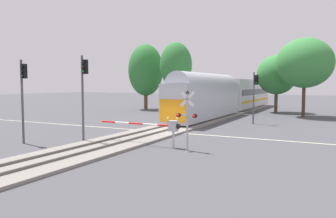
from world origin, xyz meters
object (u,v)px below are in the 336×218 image
at_px(traffic_signal_far_side, 255,89).
at_px(pine_left_background, 146,70).
at_px(crossing_gate_near, 163,126).
at_px(traffic_signal_median, 84,85).
at_px(oak_behind_train, 176,65).
at_px(crossing_signal_mast, 187,114).
at_px(traffic_signal_near_left, 23,88).
at_px(oak_far_right, 305,63).
at_px(elm_centre_background, 277,75).
at_px(commuter_train, 230,94).

xyz_separation_m(traffic_signal_far_side, pine_left_background, (-20.65, 12.23, 2.88)).
distance_m(crossing_gate_near, traffic_signal_median, 6.44).
height_order(pine_left_background, oak_behind_train, pine_left_background).
height_order(crossing_gate_near, crossing_signal_mast, crossing_signal_mast).
height_order(traffic_signal_near_left, oak_behind_train, oak_behind_train).
distance_m(traffic_signal_far_side, oak_far_right, 11.69).
bearing_deg(traffic_signal_near_left, traffic_signal_far_side, 57.94).
xyz_separation_m(traffic_signal_far_side, elm_centre_background, (-0.37, 15.80, 1.94)).
relative_size(crossing_gate_near, traffic_signal_near_left, 1.09).
xyz_separation_m(commuter_train, pine_left_background, (-14.60, 0.80, 3.72)).
xyz_separation_m(oak_behind_train, elm_centre_background, (13.44, 6.23, -1.42)).
bearing_deg(oak_behind_train, traffic_signal_median, -78.19).
bearing_deg(traffic_signal_median, pine_left_background, 113.09).
height_order(crossing_signal_mast, traffic_signal_median, traffic_signal_median).
bearing_deg(crossing_gate_near, elm_centre_background, 85.93).
xyz_separation_m(commuter_train, elm_centre_background, (5.69, 4.37, 2.78)).
relative_size(commuter_train, traffic_signal_far_side, 7.41).
xyz_separation_m(traffic_signal_median, oak_behind_train, (-5.50, 26.28, 2.86)).
xyz_separation_m(traffic_signal_far_side, oak_far_right, (3.85, 10.56, 3.23)).
bearing_deg(crossing_signal_mast, pine_left_background, 125.37).
distance_m(oak_behind_train, elm_centre_background, 14.88).
bearing_deg(commuter_train, crossing_gate_near, -82.70).
bearing_deg(crossing_signal_mast, oak_behind_train, 117.26).
distance_m(traffic_signal_far_side, oak_behind_train, 17.13).
distance_m(crossing_signal_mast, elm_centre_background, 31.87).
xyz_separation_m(pine_left_background, elm_centre_background, (20.28, 3.57, -0.94)).
relative_size(traffic_signal_median, pine_left_background, 0.57).
distance_m(traffic_signal_median, traffic_signal_near_left, 4.16).
relative_size(traffic_signal_near_left, oak_far_right, 0.59).
bearing_deg(elm_centre_background, traffic_signal_near_left, -108.30).
distance_m(traffic_signal_median, pine_left_background, 31.56).
distance_m(commuter_train, crossing_gate_near, 27.22).
bearing_deg(traffic_signal_near_left, oak_far_right, 61.97).
xyz_separation_m(traffic_signal_near_left, pine_left_background, (-8.81, 31.14, 2.59)).
distance_m(crossing_signal_mast, oak_behind_train, 29.03).
relative_size(traffic_signal_far_side, elm_centre_background, 0.64).
height_order(crossing_signal_mast, oak_far_right, oak_far_right).
distance_m(commuter_train, traffic_signal_far_side, 12.96).
bearing_deg(oak_far_right, oak_behind_train, -176.79).
height_order(commuter_train, crossing_gate_near, commuter_train).
xyz_separation_m(crossing_gate_near, oak_far_right, (6.44, 26.09, 5.47)).
relative_size(traffic_signal_median, oak_far_right, 0.62).
relative_size(traffic_signal_far_side, oak_far_right, 0.54).
distance_m(crossing_signal_mast, traffic_signal_median, 7.88).
bearing_deg(pine_left_background, crossing_gate_near, -56.97).
height_order(traffic_signal_median, traffic_signal_near_left, traffic_signal_median).
bearing_deg(oak_far_right, commuter_train, 174.95).
bearing_deg(pine_left_background, oak_far_right, -3.91).
xyz_separation_m(crossing_signal_mast, pine_left_background, (-19.97, 28.13, 4.18)).
bearing_deg(traffic_signal_median, crossing_gate_near, 11.65).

